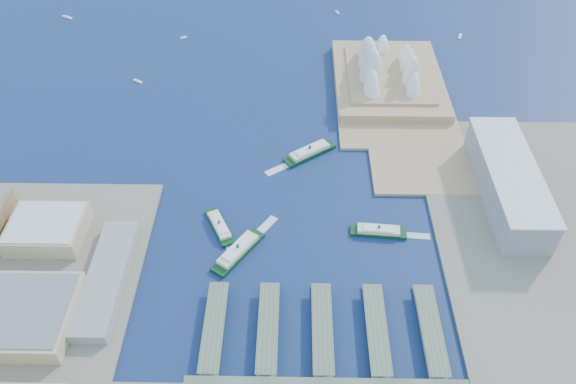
# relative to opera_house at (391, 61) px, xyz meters

# --- Properties ---
(ground) EXTENTS (3000.00, 3000.00, 0.00)m
(ground) POSITION_rel_opera_house_xyz_m (-105.00, -280.00, -32.00)
(ground) COLOR #0D1D40
(ground) RESTS_ON ground
(peninsula) EXTENTS (135.00, 220.00, 3.00)m
(peninsula) POSITION_rel_opera_house_xyz_m (2.50, -20.00, -30.50)
(peninsula) COLOR tan
(peninsula) RESTS_ON ground
(opera_house) EXTENTS (134.00, 180.00, 58.00)m
(opera_house) POSITION_rel_opera_house_xyz_m (0.00, 0.00, 0.00)
(opera_house) COLOR white
(opera_house) RESTS_ON peninsula
(toaster_building) EXTENTS (45.00, 155.00, 35.00)m
(toaster_building) POSITION_rel_opera_house_xyz_m (90.00, -200.00, -11.50)
(toaster_building) COLOR gray
(toaster_building) RESTS_ON east_land
(ferry_wharves) EXTENTS (184.00, 90.00, 9.30)m
(ferry_wharves) POSITION_rel_opera_house_xyz_m (-91.00, -355.00, -27.35)
(ferry_wharves) COLOR #56634B
(ferry_wharves) RESTS_ON ground
(ferry_a) EXTENTS (32.80, 49.35, 9.24)m
(ferry_a) POSITION_rel_opera_house_xyz_m (-182.66, -245.07, -27.38)
(ferry_a) COLOR #0D351A
(ferry_a) RESTS_ON ground
(ferry_b) EXTENTS (57.07, 47.07, 11.24)m
(ferry_b) POSITION_rel_opera_house_xyz_m (-98.04, -137.31, -26.38)
(ferry_b) COLOR #0D351A
(ferry_b) RESTS_ON ground
(ferry_c) EXTENTS (45.77, 57.31, 11.18)m
(ferry_c) POSITION_rel_opera_house_xyz_m (-162.97, -275.19, -26.41)
(ferry_c) COLOR #0D351A
(ferry_c) RESTS_ON ground
(ferry_d) EXTENTS (51.91, 17.00, 9.65)m
(ferry_d) POSITION_rel_opera_house_xyz_m (-36.40, -248.85, -27.17)
(ferry_d) COLOR #0D351A
(ferry_d) RESTS_ON ground
(boat_a) EXTENTS (12.49, 9.23, 2.44)m
(boat_a) POSITION_rel_opera_house_xyz_m (-310.29, 0.68, -30.78)
(boat_a) COLOR white
(boat_a) RESTS_ON ground
(boat_b) EXTENTS (9.43, 7.80, 2.48)m
(boat_b) POSITION_rel_opera_house_xyz_m (-269.89, 111.70, -30.76)
(boat_b) COLOR white
(boat_b) RESTS_ON ground
(boat_c) EXTENTS (8.48, 13.85, 3.00)m
(boat_c) POSITION_rel_opera_house_xyz_m (114.54, 121.24, -30.50)
(boat_c) COLOR white
(boat_c) RESTS_ON ground
(boat_d) EXTENTS (16.75, 11.05, 2.86)m
(boat_d) POSITION_rel_opera_house_xyz_m (-449.79, 169.71, -30.57)
(boat_d) COLOR white
(boat_d) RESTS_ON ground
(boat_e) EXTENTS (6.78, 10.76, 2.52)m
(boat_e) POSITION_rel_opera_house_xyz_m (-52.75, 191.84, -30.74)
(boat_e) COLOR white
(boat_e) RESTS_ON ground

